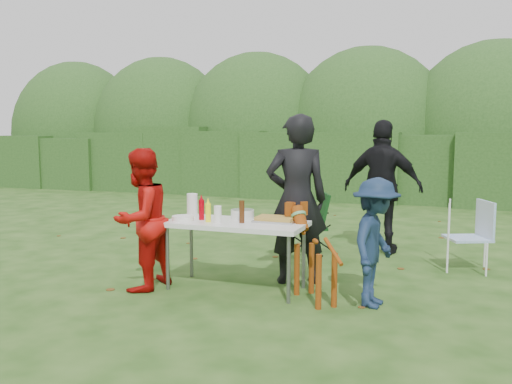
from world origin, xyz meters
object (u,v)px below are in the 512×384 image
(camping_chair, at_px, (309,223))
(paper_towel_roll, at_px, (192,205))
(person_cook, at_px, (297,199))
(child, at_px, (375,242))
(folding_table, at_px, (236,227))
(lawn_chair, at_px, (467,235))
(dog, at_px, (315,256))
(beer_bottle, at_px, (242,212))
(person_red_jacket, at_px, (141,219))
(person_black_puffy, at_px, (383,187))
(ketchup_bottle, at_px, (202,210))
(mustard_bottle, at_px, (208,213))

(camping_chair, height_order, paper_towel_roll, paper_towel_roll)
(person_cook, distance_m, child, 1.14)
(folding_table, xyz_separation_m, lawn_chair, (2.36, 1.73, -0.25))
(dog, relative_size, lawn_chair, 1.12)
(child, relative_size, beer_bottle, 5.26)
(folding_table, relative_size, camping_chair, 1.75)
(person_cook, height_order, child, person_cook)
(person_cook, bearing_deg, paper_towel_roll, -7.56)
(person_red_jacket, height_order, dog, person_red_jacket)
(person_cook, xyz_separation_m, person_red_jacket, (-1.49, -0.83, -0.18))
(person_black_puffy, bearing_deg, folding_table, 69.66)
(person_red_jacket, height_order, camping_chair, person_red_jacket)
(dog, distance_m, paper_towel_roll, 1.58)
(ketchup_bottle, bearing_deg, camping_chair, 70.03)
(ketchup_bottle, bearing_deg, paper_towel_roll, 139.11)
(person_cook, xyz_separation_m, person_black_puffy, (0.71, 1.81, -0.02))
(dog, bearing_deg, lawn_chair, -79.59)
(ketchup_bottle, bearing_deg, person_black_puffy, 54.39)
(person_red_jacket, xyz_separation_m, dog, (1.86, 0.24, -0.30))
(person_black_puffy, relative_size, mustard_bottle, 9.31)
(child, relative_size, dog, 1.29)
(camping_chair, relative_size, ketchup_bottle, 3.90)
(lawn_chair, bearing_deg, child, 40.36)
(folding_table, distance_m, paper_towel_roll, 0.65)
(camping_chair, bearing_deg, child, 97.20)
(child, height_order, paper_towel_roll, child)
(folding_table, bearing_deg, paper_towel_roll, 165.06)
(child, height_order, camping_chair, child)
(folding_table, distance_m, beer_bottle, 0.20)
(person_black_puffy, xyz_separation_m, paper_towel_roll, (-1.85, -2.13, -0.06))
(person_red_jacket, relative_size, person_black_puffy, 0.82)
(lawn_chair, distance_m, paper_towel_roll, 3.38)
(person_cook, distance_m, paper_towel_roll, 1.19)
(mustard_bottle, distance_m, ketchup_bottle, 0.16)
(person_cook, distance_m, person_black_puffy, 1.95)
(child, bearing_deg, beer_bottle, 97.52)
(ketchup_bottle, bearing_deg, person_cook, 27.79)
(person_red_jacket, height_order, paper_towel_roll, person_red_jacket)
(camping_chair, height_order, beer_bottle, beer_bottle)
(lawn_chair, relative_size, paper_towel_roll, 3.34)
(person_cook, height_order, lawn_chair, person_cook)
(person_red_jacket, height_order, ketchup_bottle, person_red_jacket)
(person_red_jacket, height_order, lawn_chair, person_red_jacket)
(paper_towel_roll, bearing_deg, dog, -10.10)
(folding_table, height_order, person_red_jacket, person_red_jacket)
(folding_table, height_order, ketchup_bottle, ketchup_bottle)
(person_red_jacket, relative_size, mustard_bottle, 7.63)
(lawn_chair, height_order, ketchup_bottle, ketchup_bottle)
(person_red_jacket, relative_size, camping_chair, 1.78)
(beer_bottle, bearing_deg, mustard_bottle, -170.72)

